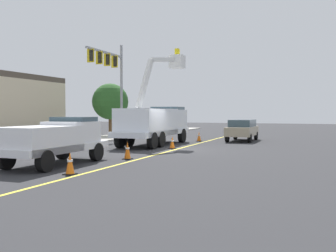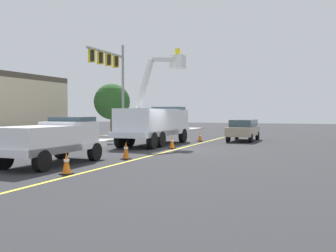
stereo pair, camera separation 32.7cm
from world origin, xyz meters
name	(u,v)px [view 2 (the right image)]	position (x,y,z in m)	size (l,w,h in m)	color
ground	(177,149)	(0.00, 0.00, 0.00)	(120.00, 120.00, 0.00)	#2D2D30
sidewalk_far_side	(58,144)	(-0.28, 8.92, 0.06)	(60.00, 3.60, 0.12)	#B2ADA3
lane_centre_stripe	(177,149)	(0.00, 0.00, 0.00)	(50.00, 0.16, 0.01)	yellow
utility_bucket_truck	(155,122)	(2.31, 2.57, 1.61)	(8.28, 3.29, 6.69)	white
service_pickup_truck	(52,139)	(-8.78, 2.25, 1.12)	(5.66, 2.33, 2.06)	white
passing_minivan	(243,129)	(8.52, -2.25, 0.97)	(4.86, 2.07, 1.69)	tan
traffic_cone_leading	(66,163)	(-10.68, 0.01, 0.41)	(0.40, 0.40, 0.82)	black
traffic_cone_mid_front	(126,151)	(-5.77, 0.32, 0.42)	(0.40, 0.40, 0.86)	black
traffic_cone_mid_rear	(172,143)	(0.13, 0.37, 0.39)	(0.40, 0.40, 0.79)	black
traffic_cone_trailing	(200,137)	(6.76, 0.79, 0.37)	(0.40, 0.40, 0.76)	black
traffic_signal_mast	(112,71)	(5.67, 8.09, 5.67)	(5.67, 0.68, 8.13)	gray
street_tree_right	(112,102)	(9.28, 10.37, 3.28)	(3.39, 3.39, 4.99)	brown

